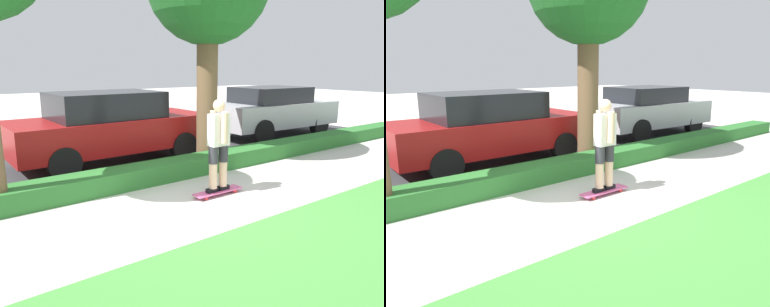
{
  "view_description": "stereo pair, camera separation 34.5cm",
  "coord_description": "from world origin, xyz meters",
  "views": [
    {
      "loc": [
        -3.59,
        -4.54,
        2.21
      ],
      "look_at": [
        0.2,
        0.6,
        0.73
      ],
      "focal_mm": 35.0,
      "sensor_mm": 36.0,
      "label": 1
    },
    {
      "loc": [
        -3.86,
        -4.33,
        2.21
      ],
      "look_at": [
        0.2,
        0.6,
        0.73
      ],
      "focal_mm": 35.0,
      "sensor_mm": 36.0,
      "label": 2
    }
  ],
  "objects": [
    {
      "name": "skateboard",
      "position": [
        0.49,
        0.24,
        0.07
      ],
      "size": [
        0.97,
        0.24,
        0.08
      ],
      "color": "#DB5B93",
      "rests_on": "ground_plane"
    },
    {
      "name": "street_asphalt",
      "position": [
        0.0,
        4.2,
        0.0
      ],
      "size": [
        18.64,
        5.0,
        0.01
      ],
      "color": "#38383A",
      "rests_on": "ground_plane"
    },
    {
      "name": "hedge_row",
      "position": [
        0.0,
        1.6,
        0.18
      ],
      "size": [
        18.64,
        0.6,
        0.36
      ],
      "color": "#2D702D",
      "rests_on": "ground_plane"
    },
    {
      "name": "skater_person",
      "position": [
        0.49,
        0.24,
        0.93
      ],
      "size": [
        0.49,
        0.41,
        1.6
      ],
      "color": "black",
      "rests_on": "skateboard"
    },
    {
      "name": "ground_plane",
      "position": [
        0.0,
        0.0,
        0.0
      ],
      "size": [
        60.0,
        60.0,
        0.0
      ],
      "primitive_type": "plane",
      "color": "beige"
    },
    {
      "name": "parked_car_rear",
      "position": [
        5.67,
        3.68,
        0.85
      ],
      "size": [
        4.36,
        2.05,
        1.59
      ],
      "rotation": [
        0.0,
        0.0,
        -0.04
      ],
      "color": "#B7B7BC",
      "rests_on": "ground_plane"
    },
    {
      "name": "parked_car_middle",
      "position": [
        0.03,
        3.62,
        0.85
      ],
      "size": [
        4.68,
        1.98,
        1.65
      ],
      "rotation": [
        0.0,
        0.0,
        0.01
      ],
      "color": "maroon",
      "rests_on": "ground_plane"
    }
  ]
}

